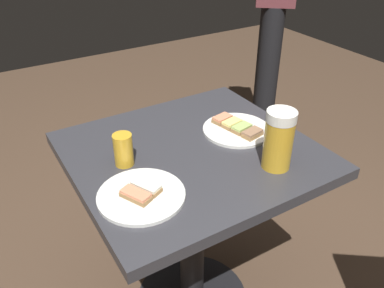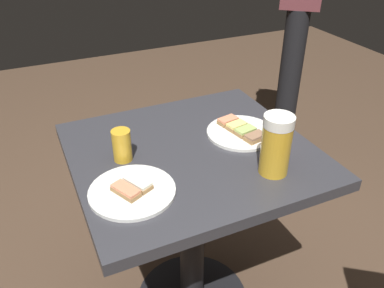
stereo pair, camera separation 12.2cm
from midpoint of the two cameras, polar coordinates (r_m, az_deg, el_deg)
name	(u,v)px [view 2 (the right image)]	position (r m, az deg, el deg)	size (l,w,h in m)	color
cafe_table	(192,193)	(1.33, 2.64, -7.06)	(0.72, 0.67, 0.72)	black
plate_near	(241,131)	(1.32, 9.65, 1.71)	(0.22, 0.22, 0.03)	white
plate_far	(132,190)	(1.05, -5.30, -6.75)	(0.23, 0.23, 0.03)	white
beer_mug	(277,144)	(1.12, 15.06, -0.13)	(0.13, 0.11, 0.18)	gold
beer_glass_small	(122,145)	(1.16, -7.07, -0.29)	(0.06, 0.06, 0.10)	gold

